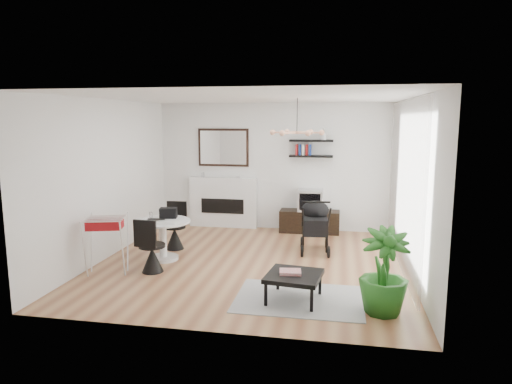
% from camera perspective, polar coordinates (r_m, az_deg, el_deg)
% --- Properties ---
extents(floor, '(5.00, 5.00, 0.00)m').
position_cam_1_polar(floor, '(7.66, -0.60, -8.89)').
color(floor, brown).
rests_on(floor, ground).
extents(ceiling, '(5.00, 5.00, 0.00)m').
position_cam_1_polar(ceiling, '(7.29, -0.63, 11.74)').
color(ceiling, white).
rests_on(ceiling, wall_back).
extents(wall_back, '(5.00, 0.00, 5.00)m').
position_cam_1_polar(wall_back, '(9.80, 2.20, 3.18)').
color(wall_back, white).
rests_on(wall_back, floor).
extents(wall_left, '(0.00, 5.00, 5.00)m').
position_cam_1_polar(wall_left, '(8.20, -18.02, 1.55)').
color(wall_left, white).
rests_on(wall_left, floor).
extents(wall_right, '(0.00, 5.00, 5.00)m').
position_cam_1_polar(wall_right, '(7.30, 19.03, 0.60)').
color(wall_right, white).
rests_on(wall_right, floor).
extents(sheer_curtain, '(0.04, 3.60, 2.60)m').
position_cam_1_polar(sheer_curtain, '(7.48, 18.05, 0.85)').
color(sheer_curtain, white).
rests_on(sheer_curtain, wall_right).
extents(fireplace, '(1.50, 0.17, 2.16)m').
position_cam_1_polar(fireplace, '(10.03, -4.12, -0.53)').
color(fireplace, white).
rests_on(fireplace, floor).
extents(shelf_lower, '(0.90, 0.25, 0.04)m').
position_cam_1_polar(shelf_lower, '(9.56, 6.90, 4.47)').
color(shelf_lower, black).
rests_on(shelf_lower, wall_back).
extents(shelf_upper, '(0.90, 0.25, 0.04)m').
position_cam_1_polar(shelf_upper, '(9.54, 6.93, 6.39)').
color(shelf_upper, black).
rests_on(shelf_upper, wall_back).
extents(pendant_lamp, '(0.90, 0.90, 0.10)m').
position_cam_1_polar(pendant_lamp, '(7.48, 5.14, 7.42)').
color(pendant_lamp, tan).
rests_on(pendant_lamp, ceiling).
extents(tv_console, '(1.24, 0.43, 0.47)m').
position_cam_1_polar(tv_console, '(9.68, 6.70, -3.67)').
color(tv_console, black).
rests_on(tv_console, floor).
extents(crt_tv, '(0.50, 0.44, 0.44)m').
position_cam_1_polar(crt_tv, '(9.58, 6.81, -1.04)').
color(crt_tv, silver).
rests_on(crt_tv, tv_console).
extents(dining_table, '(0.93, 0.93, 0.68)m').
position_cam_1_polar(dining_table, '(7.89, -11.58, -5.14)').
color(dining_table, white).
rests_on(dining_table, floor).
extents(laptop, '(0.33, 0.25, 0.02)m').
position_cam_1_polar(laptop, '(7.81, -12.42, -3.46)').
color(laptop, black).
rests_on(laptop, dining_table).
extents(black_bag, '(0.32, 0.23, 0.17)m').
position_cam_1_polar(black_bag, '(7.99, -10.90, -2.58)').
color(black_bag, black).
rests_on(black_bag, dining_table).
extents(newspaper, '(0.36, 0.31, 0.01)m').
position_cam_1_polar(newspaper, '(7.66, -11.09, -3.73)').
color(newspaper, beige).
rests_on(newspaper, dining_table).
extents(drinking_glass, '(0.06, 0.06, 0.10)m').
position_cam_1_polar(drinking_glass, '(8.07, -12.99, -2.82)').
color(drinking_glass, white).
rests_on(drinking_glass, dining_table).
extents(chair_far, '(0.41, 0.42, 0.86)m').
position_cam_1_polar(chair_far, '(8.54, -10.10, -5.22)').
color(chair_far, black).
rests_on(chair_far, floor).
extents(chair_near, '(0.42, 0.43, 0.87)m').
position_cam_1_polar(chair_near, '(7.34, -12.92, -7.71)').
color(chair_near, black).
rests_on(chair_near, floor).
extents(drying_rack, '(0.73, 0.70, 0.89)m').
position_cam_1_polar(drying_rack, '(7.40, -18.18, -6.22)').
color(drying_rack, white).
rests_on(drying_rack, floor).
extents(stroller, '(0.58, 0.87, 1.02)m').
position_cam_1_polar(stroller, '(8.28, 7.39, -4.44)').
color(stroller, black).
rests_on(stroller, floor).
extents(rug, '(1.68, 1.21, 0.01)m').
position_cam_1_polar(rug, '(6.25, 5.40, -13.15)').
color(rug, gray).
rests_on(rug, floor).
extents(coffee_table, '(0.77, 0.77, 0.36)m').
position_cam_1_polar(coffee_table, '(6.09, 4.76, -10.51)').
color(coffee_table, black).
rests_on(coffee_table, rug).
extents(magazines, '(0.30, 0.25, 0.04)m').
position_cam_1_polar(magazines, '(6.08, 4.31, -9.94)').
color(magazines, red).
rests_on(magazines, coffee_table).
extents(potted_plant, '(0.67, 0.67, 1.07)m').
position_cam_1_polar(potted_plant, '(5.85, 15.70, -9.52)').
color(potted_plant, '#22621C').
rests_on(potted_plant, floor).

